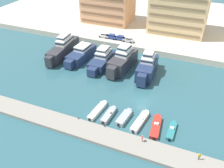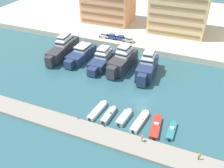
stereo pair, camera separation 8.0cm
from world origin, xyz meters
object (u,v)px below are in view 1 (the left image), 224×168
at_px(motorboat_red_center, 156,127).
at_px(car_blue_mid_left, 120,38).
at_px(motorboat_grey_mid_left, 124,117).
at_px(yacht_navy_center, 147,67).
at_px(motorboat_grey_left, 109,115).
at_px(car_blue_left, 111,36).
at_px(pedestrian_near_edge, 142,138).
at_px(yacht_navy_left, 81,54).
at_px(pedestrian_mid_deck, 199,156).
at_px(car_silver_center_left, 128,39).
at_px(yacht_navy_mid_left, 102,60).
at_px(car_white_far_left, 104,35).
at_px(yacht_charcoal_center_left, 122,61).
at_px(motorboat_white_far_left, 98,111).
at_px(motorboat_teal_center_right, 172,131).
at_px(motorboat_white_center_left, 140,121).
at_px(yacht_charcoal_far_left, 63,48).

xyz_separation_m(motorboat_red_center, car_blue_mid_left, (-23.87, 38.76, 2.69)).
bearing_deg(motorboat_grey_mid_left, yacht_navy_center, 92.30).
height_order(motorboat_grey_left, car_blue_mid_left, car_blue_mid_left).
height_order(motorboat_grey_left, motorboat_red_center, motorboat_grey_left).
height_order(motorboat_grey_mid_left, motorboat_red_center, motorboat_red_center).
xyz_separation_m(car_blue_left, pedestrian_near_edge, (25.90, -44.49, -1.38)).
height_order(yacht_navy_center, motorboat_grey_left, yacht_navy_center).
relative_size(yacht_navy_left, pedestrian_mid_deck, 9.30).
distance_m(motorboat_red_center, car_silver_center_left, 43.54).
distance_m(yacht_navy_mid_left, motorboat_grey_mid_left, 27.34).
bearing_deg(pedestrian_near_edge, motorboat_red_center, 75.21).
bearing_deg(pedestrian_near_edge, motorboat_grey_mid_left, 136.96).
bearing_deg(car_white_far_left, yacht_charcoal_center_left, -49.36).
xyz_separation_m(yacht_charcoal_center_left, motorboat_white_far_left, (2.15, -22.81, -2.30)).
relative_size(motorboat_white_far_left, motorboat_teal_center_right, 1.23).
bearing_deg(pedestrian_mid_deck, motorboat_grey_left, 165.73).
bearing_deg(motorboat_grey_left, car_blue_mid_left, 107.40).
height_order(motorboat_grey_mid_left, pedestrian_near_edge, pedestrian_near_edge).
bearing_deg(yacht_charcoal_center_left, motorboat_white_far_left, -84.62).
bearing_deg(motorboat_teal_center_right, motorboat_red_center, -176.35).
bearing_deg(motorboat_white_far_left, motorboat_white_center_left, 1.82).
distance_m(yacht_charcoal_far_left, yacht_charcoal_center_left, 22.18).
relative_size(motorboat_grey_mid_left, motorboat_teal_center_right, 1.00).
xyz_separation_m(motorboat_grey_left, car_silver_center_left, (-8.97, 38.94, 2.57)).
height_order(yacht_charcoal_center_left, pedestrian_near_edge, yacht_charcoal_center_left).
relative_size(yacht_navy_left, car_white_far_left, 3.87).
bearing_deg(motorboat_white_far_left, yacht_navy_left, 126.69).
height_order(motorboat_white_center_left, motorboat_teal_center_right, motorboat_white_center_left).
height_order(yacht_navy_mid_left, motorboat_white_far_left, yacht_navy_mid_left).
height_order(yacht_navy_center, motorboat_red_center, yacht_navy_center).
distance_m(motorboat_white_far_left, car_silver_center_left, 38.94).
height_order(yacht_charcoal_far_left, car_silver_center_left, yacht_charcoal_far_left).
distance_m(car_blue_left, car_blue_mid_left, 3.57).
distance_m(motorboat_white_far_left, pedestrian_mid_deck, 25.60).
height_order(motorboat_red_center, pedestrian_mid_deck, pedestrian_mid_deck).
relative_size(motorboat_grey_left, pedestrian_near_edge, 4.02).
bearing_deg(motorboat_white_center_left, motorboat_grey_left, -173.57).
bearing_deg(yacht_charcoal_center_left, car_silver_center_left, 103.00).
relative_size(yacht_navy_left, motorboat_white_far_left, 1.97).
height_order(yacht_navy_left, car_silver_center_left, yacht_navy_left).
bearing_deg(motorboat_grey_mid_left, yacht_navy_mid_left, 125.84).
relative_size(yacht_charcoal_far_left, car_white_far_left, 4.75).
relative_size(motorboat_teal_center_right, car_blue_mid_left, 1.58).
bearing_deg(pedestrian_near_edge, motorboat_white_far_left, 156.62).
relative_size(car_blue_mid_left, pedestrian_mid_deck, 2.41).
height_order(pedestrian_near_edge, pedestrian_mid_deck, pedestrian_mid_deck).
bearing_deg(pedestrian_near_edge, yacht_navy_left, 136.52).
bearing_deg(car_blue_mid_left, motorboat_teal_center_right, -54.54).
xyz_separation_m(yacht_navy_left, car_white_far_left, (1.49, 15.51, 1.25)).
xyz_separation_m(yacht_charcoal_center_left, pedestrian_mid_deck, (27.00, -28.83, -1.02)).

